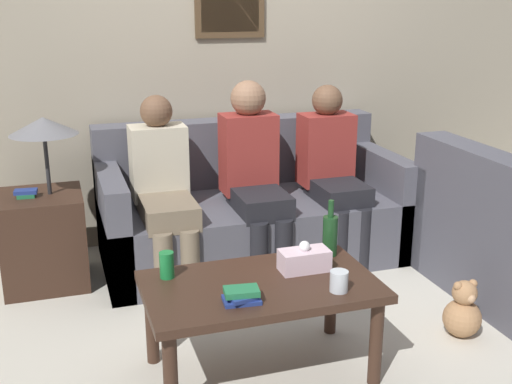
{
  "coord_description": "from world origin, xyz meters",
  "views": [
    {
      "loc": [
        -1.2,
        -3.3,
        1.68
      ],
      "look_at": [
        -0.19,
        -0.16,
        0.67
      ],
      "focal_mm": 45.0,
      "sensor_mm": 36.0,
      "label": 1
    }
  ],
  "objects": [
    {
      "name": "wine_bottle",
      "position": [
        0.04,
        -0.62,
        0.56
      ],
      "size": [
        0.07,
        0.07,
        0.28
      ],
      "color": "#19421E",
      "rests_on": "coffee_table"
    },
    {
      "name": "soda_can",
      "position": [
        -0.77,
        -0.64,
        0.51
      ],
      "size": [
        0.07,
        0.07,
        0.12
      ],
      "color": "#197A38",
      "rests_on": "coffee_table"
    },
    {
      "name": "person_middle",
      "position": [
        -0.03,
        0.37,
        0.64
      ],
      "size": [
        0.34,
        0.62,
        1.18
      ],
      "color": "black",
      "rests_on": "ground_plane"
    },
    {
      "name": "drinking_glass",
      "position": [
        -0.08,
        -1.0,
        0.5
      ],
      "size": [
        0.08,
        0.08,
        0.09
      ],
      "color": "silver",
      "rests_on": "coffee_table"
    },
    {
      "name": "person_right",
      "position": [
        0.51,
        0.39,
        0.61
      ],
      "size": [
        0.34,
        0.59,
        1.13
      ],
      "color": "black",
      "rests_on": "ground_plane"
    },
    {
      "name": "ground_plane",
      "position": [
        0.0,
        0.0,
        0.0
      ],
      "size": [
        16.0,
        16.0,
        0.0
      ],
      "primitive_type": "plane",
      "color": "beige"
    },
    {
      "name": "tissue_box",
      "position": [
        -0.14,
        -0.75,
        0.51
      ],
      "size": [
        0.23,
        0.12,
        0.14
      ],
      "color": "silver",
      "rests_on": "coffee_table"
    },
    {
      "name": "book_stack",
      "position": [
        -0.51,
        -0.97,
        0.48
      ],
      "size": [
        0.16,
        0.12,
        0.06
      ],
      "color": "navy",
      "rests_on": "coffee_table"
    },
    {
      "name": "teddy_bear",
      "position": [
        0.71,
        -0.82,
        0.13
      ],
      "size": [
        0.2,
        0.2,
        0.31
      ],
      "color": "#A87A51",
      "rests_on": "ground_plane"
    },
    {
      "name": "coffee_table",
      "position": [
        -0.38,
        -0.82,
        0.39
      ],
      "size": [
        1.04,
        0.6,
        0.45
      ],
      "color": "#382319",
      "rests_on": "ground_plane"
    },
    {
      "name": "wall_back",
      "position": [
        0.0,
        1.04,
        1.3
      ],
      "size": [
        9.0,
        0.08,
        2.6
      ],
      "color": "#9E937F",
      "rests_on": "ground_plane"
    },
    {
      "name": "side_table_with_lamp",
      "position": [
        -1.3,
        0.5,
        0.35
      ],
      "size": [
        0.49,
        0.48,
        1.02
      ],
      "color": "#382319",
      "rests_on": "ground_plane"
    },
    {
      "name": "couch_main",
      "position": [
        0.0,
        0.55,
        0.3
      ],
      "size": [
        1.95,
        0.93,
        0.87
      ],
      "color": "#4C4C56",
      "rests_on": "ground_plane"
    },
    {
      "name": "person_left",
      "position": [
        -0.6,
        0.38,
        0.59
      ],
      "size": [
        0.34,
        0.66,
        1.11
      ],
      "color": "#756651",
      "rests_on": "ground_plane"
    }
  ]
}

